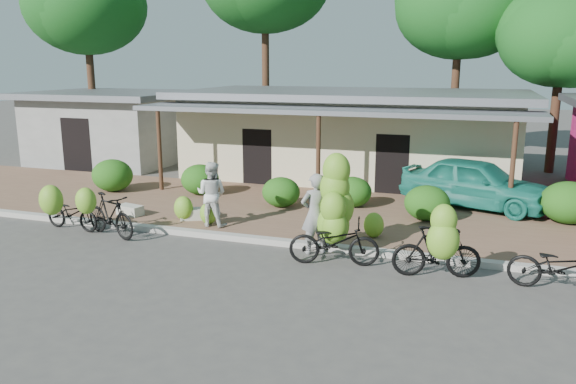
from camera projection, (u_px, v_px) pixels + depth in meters
name	position (u px, v px, depth m)	size (l,w,h in m)	color
ground	(241.00, 272.00, 12.02)	(100.00, 100.00, 0.00)	#464441
sidewalk	(308.00, 212.00, 16.63)	(60.00, 6.00, 0.12)	brown
curb	(273.00, 241.00, 13.85)	(60.00, 0.25, 0.15)	#A8A399
shop_main	(352.00, 133.00, 21.73)	(13.00, 8.50, 3.35)	beige
shop_grey	(112.00, 126.00, 25.25)	(7.00, 6.00, 3.15)	gray
tree_back_left	(84.00, 4.00, 26.81)	(5.83, 5.76, 9.36)	#492B1D
tree_center_right	(456.00, 5.00, 24.79)	(5.77, 5.70, 9.08)	#492B1D
tree_near_right	(557.00, 34.00, 22.01)	(5.01, 4.87, 7.33)	#492B1D
hedge_0	(112.00, 175.00, 19.01)	(1.40, 1.26, 1.09)	#265112
hedge_1	(200.00, 179.00, 18.56)	(1.28, 1.16, 1.00)	#265112
hedge_2	(281.00, 192.00, 16.94)	(1.16, 1.05, 0.91)	#265112
hedge_3	(352.00, 192.00, 16.97)	(1.17, 1.05, 0.91)	#265112
hedge_4	(427.00, 203.00, 15.46)	(1.25, 1.13, 0.98)	#265112
hedge_5	(569.00, 203.00, 15.16)	(1.47, 1.33, 1.15)	#265112
bike_far_left	(68.00, 210.00, 14.86)	(1.79, 1.31, 1.36)	black
bike_left	(107.00, 213.00, 14.32)	(1.94, 1.40, 1.40)	black
bike_center	(335.00, 221.00, 12.53)	(2.09, 1.40, 2.43)	black
bike_right	(438.00, 247.00, 11.42)	(1.89, 1.35, 1.72)	black
bike_far_right	(561.00, 267.00, 10.86)	(2.02, 0.99, 1.02)	black
loose_banana_a	(184.00, 208.00, 15.51)	(0.54, 0.46, 0.68)	#7BB52D
loose_banana_b	(208.00, 213.00, 15.13)	(0.48, 0.40, 0.59)	#7BB52D
loose_banana_c	(374.00, 225.00, 13.97)	(0.51, 0.43, 0.64)	#7BB52D
sack_near	(196.00, 214.00, 15.66)	(0.85, 0.40, 0.30)	beige
sack_far	(130.00, 210.00, 16.09)	(0.75, 0.38, 0.28)	beige
vendor	(315.00, 214.00, 13.02)	(0.70, 0.46, 1.92)	gray
bystander	(211.00, 194.00, 14.87)	(0.84, 0.66, 1.73)	silver
teal_van	(476.00, 183.00, 16.84)	(1.77, 4.39, 1.50)	#1B7B68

